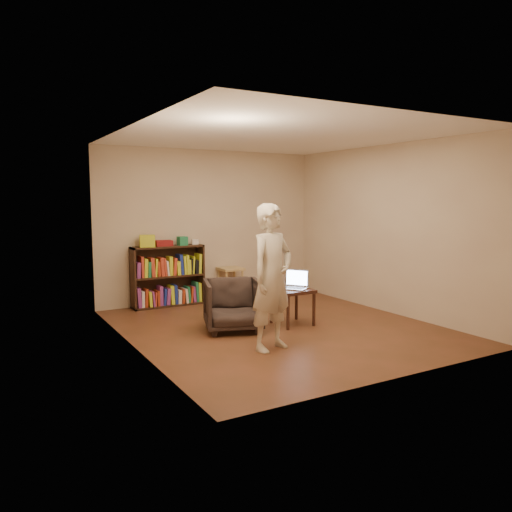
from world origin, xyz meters
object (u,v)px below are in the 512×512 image
armchair (233,305)px  side_table (292,295)px  laptop (295,284)px  bookshelf (168,279)px  stool (231,274)px  person (272,277)px

armchair → side_table: armchair is taller
laptop → bookshelf: bearing=174.2°
stool → person: size_ratio=0.33×
armchair → laptop: size_ratio=1.73×
bookshelf → armchair: size_ratio=1.58×
armchair → side_table: 0.88m
stool → person: bearing=-107.5°
bookshelf → stool: (1.13, -0.06, 0.02)m
armchair → laptop: 0.95m
laptop → person: (-0.91, -0.85, 0.29)m
stool → armchair: 2.07m
armchair → laptop: (0.92, -0.13, 0.22)m
stool → laptop: 1.99m
stool → side_table: 2.00m
laptop → person: bearing=-81.7°
side_table → laptop: (0.05, 0.01, 0.15)m
laptop → person: size_ratio=0.26×
armchair → person: 1.10m
stool → armchair: size_ratio=0.74×
laptop → person: person is taller
stool → laptop: size_ratio=1.29×
person → stool: bearing=55.4°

